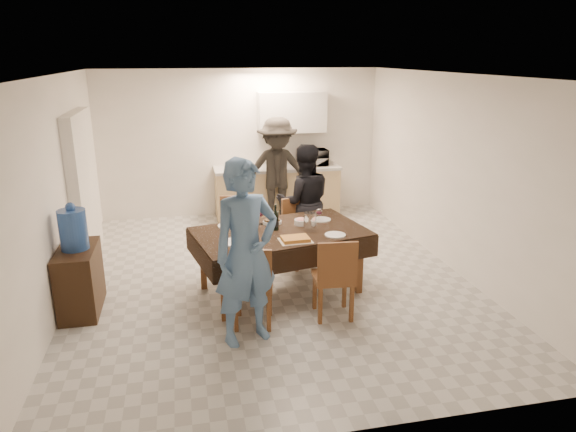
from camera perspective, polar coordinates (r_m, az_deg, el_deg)
The scene contains 33 objects.
floor at distance 6.86m, azimuth -1.93°, elevation -6.83°, with size 5.00×6.00×0.02m, color beige.
ceiling at distance 6.25m, azimuth -2.19°, elevation 15.43°, with size 5.00×6.00×0.02m, color white.
wall_back at distance 9.34m, azimuth -5.26°, elevation 8.05°, with size 5.00×0.02×2.60m, color white.
wall_front at distance 3.66m, azimuth 6.14°, elevation -7.24°, with size 5.00×0.02×2.60m, color white.
wall_left at distance 6.50m, azimuth -24.32°, elevation 2.36°, with size 0.02×6.00×2.60m, color white.
wall_right at distance 7.28m, azimuth 17.79°, elevation 4.56°, with size 0.02×6.00×2.60m, color white.
stub_partition at distance 7.69m, azimuth -21.75°, elevation 2.90°, with size 0.15×1.40×2.10m, color white.
kitchen_base_cabinet at distance 9.31m, azimuth -1.21°, elevation 2.60°, with size 2.20×0.60×0.86m, color tan.
kitchen_worktop at distance 9.20m, azimuth -1.22°, elevation 5.34°, with size 2.24×0.64×0.05m, color #A9A8A4.
upper_cabinet at distance 9.24m, azimuth 0.44°, elevation 11.46°, with size 1.20×0.34×0.70m, color silver.
dining_table at distance 6.22m, azimuth -0.85°, elevation -1.97°, with size 2.22×1.57×0.79m.
chair_near_left at distance 5.45m, azimuth -3.81°, elevation -6.95°, with size 0.51×0.51×0.51m.
chair_near_right at distance 5.63m, azimuth 5.35°, elevation -6.10°, with size 0.47×0.47×0.51m.
chair_far_left at distance 6.81m, azimuth -5.63°, elevation -1.56°, with size 0.52×0.52×0.54m.
chair_far_right at distance 6.98m, azimuth 1.74°, elevation -1.35°, with size 0.52×0.53×0.51m.
console at distance 6.33m, azimuth -22.12°, elevation -6.59°, with size 0.41×0.82×0.76m, color #311E10.
water_jug at distance 6.13m, azimuth -22.76°, elevation -1.41°, with size 0.30×0.30×0.45m, color #335FB3.
wine_bottle at distance 6.19m, azimuth -1.40°, elevation -0.14°, with size 0.08×0.08×0.32m, color black, non-canonical shape.
water_pitcher at distance 6.20m, azimuth 2.41°, elevation -0.62°, with size 0.14×0.14×0.22m, color white.
savoury_tart at distance 5.87m, azimuth 0.82°, elevation -2.57°, with size 0.36×0.27×0.05m, color #CB893B.
salad_bowl at distance 6.42m, azimuth 1.47°, elevation -0.67°, with size 0.17×0.17×0.07m, color silver.
mushroom_dish at distance 6.45m, azimuth -1.77°, elevation -0.72°, with size 0.22×0.22×0.04m, color silver.
wine_glass_a at distance 5.87m, azimuth -5.67°, elevation -1.97°, with size 0.08×0.08×0.18m, color white, non-canonical shape.
wine_glass_b at distance 6.53m, azimuth 3.46°, elevation 0.12°, with size 0.08×0.08×0.18m, color white, non-canonical shape.
wine_glass_c at distance 6.42m, azimuth -3.12°, elevation -0.09°, with size 0.09×0.09×0.19m, color white, non-canonical shape.
plate_near_left at distance 5.84m, azimuth -6.08°, elevation -2.91°, with size 0.28×0.28×0.02m, color silver.
plate_near_right at distance 6.07m, azimuth 5.27°, elevation -2.11°, with size 0.25×0.25×0.01m, color silver.
plate_far_left at distance 6.41m, azimuth -6.65°, elevation -1.07°, with size 0.26×0.26×0.02m, color silver.
plate_far_right at distance 6.61m, azimuth 3.75°, elevation -0.40°, with size 0.24×0.24×0.01m, color silver.
microwave at distance 9.31m, azimuth 2.75°, elevation 6.53°, with size 0.52×0.35×0.29m, color silver.
person_near at distance 5.09m, azimuth -4.67°, elevation -4.14°, with size 0.69×0.46×1.91m, color #557DAB.
person_far at distance 7.28m, azimuth 1.80°, elevation 1.58°, with size 0.80×0.63×1.65m, color black.
person_kitchen at distance 8.75m, azimuth -1.19°, elevation 4.93°, with size 1.19×0.68×1.84m, color black.
Camera 1 is at (-1.06, -6.16, 2.83)m, focal length 32.00 mm.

